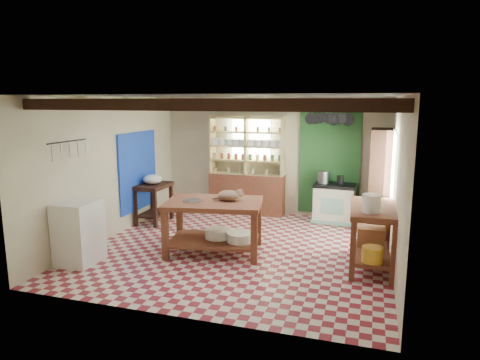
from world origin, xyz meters
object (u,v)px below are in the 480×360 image
(stove, at_px, (334,203))
(cat, at_px, (229,196))
(prep_table, at_px, (154,203))
(right_counter, at_px, (372,237))
(white_cabinet, at_px, (79,232))
(work_table, at_px, (214,227))

(stove, distance_m, cat, 2.87)
(prep_table, distance_m, right_counter, 4.55)
(prep_table, distance_m, white_cabinet, 2.38)
(stove, xyz_separation_m, prep_table, (-3.62, -1.14, 0.00))
(white_cabinet, bearing_deg, work_table, 27.88)
(work_table, distance_m, white_cabinet, 2.15)
(stove, bearing_deg, work_table, -122.54)
(white_cabinet, distance_m, right_counter, 4.55)
(white_cabinet, bearing_deg, stove, 42.06)
(white_cabinet, height_order, cat, cat)
(prep_table, bearing_deg, work_table, -34.53)
(work_table, bearing_deg, prep_table, 134.25)
(white_cabinet, xyz_separation_m, right_counter, (4.40, 1.16, -0.02))
(prep_table, relative_size, white_cabinet, 0.83)
(stove, height_order, prep_table, prep_table)
(work_table, relative_size, stove, 1.87)
(prep_table, xyz_separation_m, white_cabinet, (-0.02, -2.38, 0.08))
(stove, relative_size, prep_table, 1.02)
(prep_table, height_order, right_counter, right_counter)
(right_counter, bearing_deg, cat, 177.68)
(work_table, distance_m, cat, 0.59)
(stove, relative_size, white_cabinet, 0.84)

